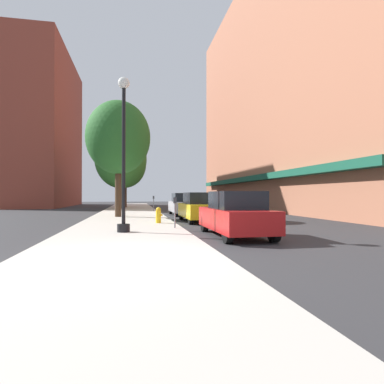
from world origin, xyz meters
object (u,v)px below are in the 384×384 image
at_px(parking_meter_near, 154,201).
at_px(tree_mid, 118,138).
at_px(fire_hydrant, 158,215).
at_px(car_red, 235,214).
at_px(tree_far, 125,164).
at_px(lamppost, 124,151).
at_px(car_silver, 184,204).
at_px(parking_meter_far, 175,208).
at_px(car_yellow, 199,207).
at_px(tree_near, 121,159).

relative_size(parking_meter_near, tree_mid, 0.18).
xyz_separation_m(fire_hydrant, car_red, (2.45, -4.62, 0.29)).
height_order(fire_hydrant, tree_far, tree_far).
bearing_deg(lamppost, parking_meter_near, 82.15).
distance_m(car_red, car_silver, 11.94).
xyz_separation_m(lamppost, parking_meter_far, (2.10, 1.03, -2.25)).
xyz_separation_m(tree_mid, car_red, (4.65, -9.53, -4.40)).
bearing_deg(parking_meter_far, fire_hydrant, 101.65).
distance_m(parking_meter_far, tree_mid, 8.92).
xyz_separation_m(tree_far, car_yellow, (4.65, -19.11, -4.28)).
relative_size(lamppost, tree_far, 0.76).
xyz_separation_m(tree_near, car_yellow, (4.93, -14.59, -4.31)).
bearing_deg(tree_far, parking_meter_far, -83.37).
bearing_deg(tree_near, fire_hydrant, -81.34).
distance_m(parking_meter_near, tree_near, 6.82).
relative_size(car_red, car_yellow, 1.00).
xyz_separation_m(tree_far, car_red, (4.65, -25.42, -4.28)).
relative_size(car_yellow, car_silver, 1.00).
bearing_deg(parking_meter_far, parking_meter_near, 90.00).
distance_m(lamppost, tree_near, 19.86).
xyz_separation_m(tree_near, tree_far, (0.28, 4.52, -0.04)).
xyz_separation_m(tree_near, tree_mid, (0.28, -11.36, 0.09)).
bearing_deg(car_silver, parking_meter_far, -103.51).
height_order(tree_near, car_silver, tree_near).
distance_m(fire_hydrant, parking_meter_far, 2.53).
bearing_deg(tree_far, fire_hydrant, -83.97).
bearing_deg(parking_meter_near, car_red, -83.22).
height_order(tree_mid, car_yellow, tree_mid).
distance_m(car_yellow, car_silver, 5.63).
distance_m(tree_far, car_red, 26.19).
xyz_separation_m(lamppost, tree_far, (-0.60, 24.27, 1.88)).
bearing_deg(car_silver, car_yellow, -92.21).
bearing_deg(lamppost, tree_far, 91.41).
bearing_deg(tree_mid, parking_meter_far, -69.84).
height_order(fire_hydrant, tree_near, tree_near).
height_order(car_red, car_yellow, same).
xyz_separation_m(tree_mid, tree_far, (0.00, 15.89, -0.13)).
distance_m(parking_meter_near, car_yellow, 10.28).
bearing_deg(tree_near, parking_meter_near, -56.47).
bearing_deg(tree_mid, tree_near, 91.42).
distance_m(parking_meter_near, parking_meter_far, 14.22).
xyz_separation_m(tree_mid, car_silver, (4.65, 2.40, -4.40)).
bearing_deg(parking_meter_far, tree_far, 96.63).
bearing_deg(tree_mid, fire_hydrant, -65.90).
bearing_deg(tree_mid, car_red, -63.99).
bearing_deg(car_silver, car_red, -92.21).
xyz_separation_m(fire_hydrant, tree_far, (-2.20, 20.80, 4.57)).
height_order(tree_mid, tree_far, tree_far).
distance_m(parking_meter_far, tree_near, 19.41).
relative_size(lamppost, parking_meter_near, 4.50).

